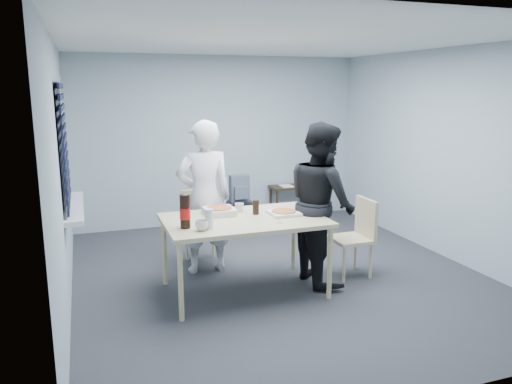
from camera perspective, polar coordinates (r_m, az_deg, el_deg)
name	(u,v)px	position (r m, az deg, el deg)	size (l,w,h in m)	color
room	(67,155)	(5.49, -20.84, 3.97)	(5.00, 5.00, 5.00)	#333338
dining_table	(244,224)	(5.16, -1.36, -3.65)	(1.64, 1.04, 0.80)	beige
chair_far	(201,221)	(6.17, -6.28, -3.31)	(0.42, 0.42, 0.89)	beige
chair_right	(358,232)	(5.81, 11.53, -4.46)	(0.42, 0.42, 0.89)	beige
person_white	(204,197)	(5.75, -5.93, -0.61)	(0.65, 0.42, 1.77)	silver
person_black	(321,203)	(5.49, 7.47, -1.24)	(0.86, 0.47, 1.77)	black
side_table	(295,190)	(8.18, 4.48, 0.19)	(0.82, 0.37, 0.55)	#382516
stool	(239,209)	(7.32, -1.91, -1.90)	(0.35, 0.35, 0.49)	black
backpack	(239,189)	(7.24, -1.90, 0.38)	(0.28, 0.20, 0.39)	slate
pizza_box_a	(219,211)	(5.30, -4.20, -2.17)	(0.31, 0.31, 0.08)	silver
pizza_box_b	(284,213)	(5.29, 3.20, -2.37)	(0.30, 0.30, 0.04)	silver
mug_a	(202,225)	(4.73, -6.21, -3.82)	(0.12, 0.12, 0.10)	silver
mug_b	(239,208)	(5.40, -1.93, -1.79)	(0.10, 0.10, 0.09)	silver
cola_glass	(256,207)	(5.29, -0.02, -1.75)	(0.07, 0.07, 0.15)	black
soda_bottle	(185,212)	(4.80, -8.11, -2.26)	(0.10, 0.10, 0.33)	black
plastic_cups	(209,219)	(4.77, -5.38, -3.08)	(0.08, 0.08, 0.19)	silver
rubber_band	(280,223)	(4.98, 2.78, -3.51)	(0.06, 0.06, 0.00)	red
papers	(287,186)	(8.11, 3.51, 0.70)	(0.20, 0.27, 0.00)	white
black_box	(307,183)	(8.25, 5.87, 1.07)	(0.15, 0.10, 0.06)	black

